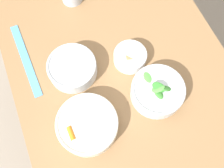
{
  "coord_description": "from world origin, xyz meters",
  "views": [
    {
      "loc": [
        -0.4,
        0.17,
        1.54
      ],
      "look_at": [
        -0.11,
        0.06,
        0.75
      ],
      "focal_mm": 40.0,
      "sensor_mm": 36.0,
      "label": 1
    }
  ],
  "objects_px": {
    "bowl_carrots": "(87,125)",
    "bowl_greens": "(157,91)",
    "bowl_cookies": "(130,57)",
    "bowl_beans_hotdog": "(72,68)",
    "ruler": "(26,59)"
  },
  "relations": [
    {
      "from": "bowl_carrots",
      "to": "bowl_greens",
      "type": "xyz_separation_m",
      "value": [
        0.02,
        -0.26,
        0.0
      ]
    },
    {
      "from": "ruler",
      "to": "bowl_beans_hotdog",
      "type": "bearing_deg",
      "value": -126.96
    },
    {
      "from": "bowl_carrots",
      "to": "bowl_greens",
      "type": "height_order",
      "value": "bowl_greens"
    },
    {
      "from": "bowl_greens",
      "to": "ruler",
      "type": "xyz_separation_m",
      "value": [
        0.3,
        0.39,
        -0.03
      ]
    },
    {
      "from": "bowl_beans_hotdog",
      "to": "ruler",
      "type": "xyz_separation_m",
      "value": [
        0.11,
        0.15,
        -0.03
      ]
    },
    {
      "from": "bowl_cookies",
      "to": "ruler",
      "type": "distance_m",
      "value": 0.38
    },
    {
      "from": "ruler",
      "to": "bowl_cookies",
      "type": "bearing_deg",
      "value": -111.97
    },
    {
      "from": "bowl_carrots",
      "to": "bowl_cookies",
      "type": "distance_m",
      "value": 0.29
    },
    {
      "from": "bowl_carrots",
      "to": "ruler",
      "type": "relative_size",
      "value": 0.63
    },
    {
      "from": "bowl_greens",
      "to": "bowl_beans_hotdog",
      "type": "relative_size",
      "value": 1.05
    },
    {
      "from": "bowl_beans_hotdog",
      "to": "ruler",
      "type": "distance_m",
      "value": 0.19
    },
    {
      "from": "bowl_carrots",
      "to": "bowl_beans_hotdog",
      "type": "height_order",
      "value": "bowl_carrots"
    },
    {
      "from": "bowl_greens",
      "to": "ruler",
      "type": "bearing_deg",
      "value": 52.2
    },
    {
      "from": "bowl_beans_hotdog",
      "to": "bowl_cookies",
      "type": "bearing_deg",
      "value": -98.73
    },
    {
      "from": "bowl_carrots",
      "to": "bowl_beans_hotdog",
      "type": "xyz_separation_m",
      "value": [
        0.21,
        -0.02,
        -0.0
      ]
    }
  ]
}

